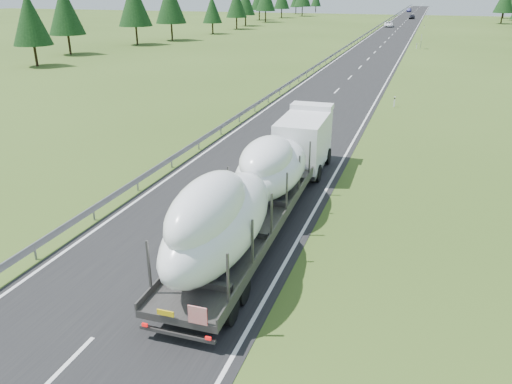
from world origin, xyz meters
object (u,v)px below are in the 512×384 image
(highway_sign, at_px, (421,39))
(distant_van, at_px, (389,24))
(boat_truck, at_px, (260,181))
(distant_car_blue, at_px, (409,10))
(distant_car_dark, at_px, (412,17))

(highway_sign, distance_m, distant_van, 52.86)
(highway_sign, bearing_deg, boat_truck, -93.37)
(distant_van, distance_m, distant_car_blue, 93.62)
(boat_truck, relative_size, distant_car_dark, 4.46)
(boat_truck, distance_m, distant_van, 130.15)
(highway_sign, bearing_deg, distant_van, 101.14)
(boat_truck, bearing_deg, distant_van, 92.47)
(distant_van, bearing_deg, highway_sign, -81.55)
(boat_truck, xyz_separation_m, distant_van, (-5.61, 130.02, -1.65))
(distant_van, relative_size, distant_car_blue, 1.16)
(distant_van, xyz_separation_m, distant_car_blue, (0.58, 93.62, 0.01))
(distant_car_dark, xyz_separation_m, distant_car_blue, (-3.72, 53.08, -0.02))
(highway_sign, height_order, distant_car_blue, highway_sign)
(highway_sign, bearing_deg, distant_car_dark, 93.66)
(distant_van, xyz_separation_m, distant_car_dark, (4.30, 40.54, 0.03))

